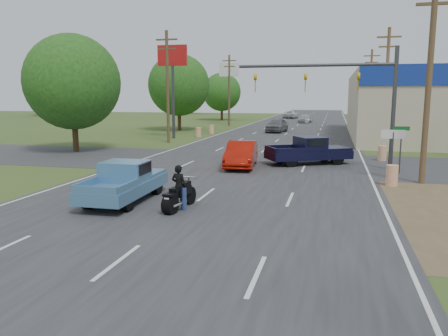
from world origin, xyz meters
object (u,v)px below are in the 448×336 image
(red_convertible, at_px, (241,155))
(distant_car_grey, at_px, (277,125))
(distant_car_white, at_px, (291,114))
(motorcycle, at_px, (178,197))
(navy_pickup, at_px, (310,150))
(blue_pickup, at_px, (126,181))
(rider, at_px, (179,189))
(distant_car_silver, at_px, (305,119))

(red_convertible, relative_size, distant_car_grey, 0.97)
(red_convertible, height_order, distant_car_white, red_convertible)
(motorcycle, distance_m, navy_pickup, 13.37)
(blue_pickup, relative_size, navy_pickup, 0.90)
(navy_pickup, bearing_deg, blue_pickup, -59.20)
(red_convertible, bearing_deg, navy_pickup, 24.54)
(rider, distance_m, blue_pickup, 2.76)
(blue_pickup, height_order, distant_car_grey, distant_car_grey)
(navy_pickup, bearing_deg, distant_car_white, 157.33)
(distant_car_silver, bearing_deg, distant_car_white, 110.59)
(motorcycle, height_order, distant_car_grey, distant_car_grey)
(blue_pickup, xyz_separation_m, distant_car_silver, (3.60, 56.08, -0.16))
(distant_car_grey, distance_m, distant_car_white, 34.18)
(distant_car_grey, relative_size, distant_car_white, 0.91)
(motorcycle, bearing_deg, distant_car_grey, 101.04)
(rider, distance_m, distant_car_silver, 56.99)
(distant_car_grey, bearing_deg, distant_car_white, 99.69)
(navy_pickup, relative_size, distant_car_grey, 1.15)
(rider, relative_size, distant_car_grey, 0.34)
(distant_car_white, bearing_deg, motorcycle, 94.73)
(rider, distance_m, distant_car_grey, 36.77)
(navy_pickup, distance_m, distant_car_white, 58.64)
(motorcycle, bearing_deg, distant_car_silver, 98.44)
(motorcycle, bearing_deg, navy_pickup, 81.43)
(red_convertible, bearing_deg, distant_car_white, 87.27)
(navy_pickup, height_order, distant_car_white, navy_pickup)
(navy_pickup, bearing_deg, motorcycle, -47.41)
(rider, relative_size, distant_car_white, 0.31)
(red_convertible, distance_m, blue_pickup, 9.88)
(distant_car_grey, bearing_deg, distant_car_silver, 91.10)
(distant_car_grey, bearing_deg, rider, -81.56)
(distant_car_silver, distance_m, distant_car_white, 14.41)
(red_convertible, height_order, navy_pickup, navy_pickup)
(distant_car_grey, distance_m, distant_car_silver, 20.32)
(red_convertible, xyz_separation_m, distant_car_silver, (0.80, 46.60, -0.11))
(motorcycle, height_order, blue_pickup, blue_pickup)
(rider, bearing_deg, distant_car_grey, -78.94)
(red_convertible, bearing_deg, blue_pickup, -111.94)
(distant_car_silver, bearing_deg, red_convertible, -85.42)
(blue_pickup, bearing_deg, rider, -20.26)
(red_convertible, distance_m, distant_car_grey, 26.41)
(rider, distance_m, navy_pickup, 13.31)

